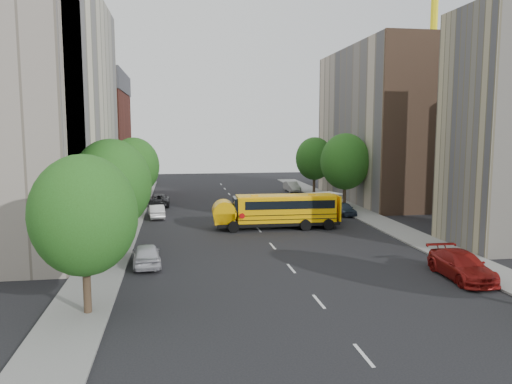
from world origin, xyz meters
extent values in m
plane|color=black|center=(0.00, 0.00, 0.00)|extent=(120.00, 120.00, 0.00)
cube|color=slate|center=(-11.50, 5.00, 0.06)|extent=(3.00, 80.00, 0.12)
cube|color=slate|center=(11.50, 5.00, 0.06)|extent=(3.00, 80.00, 0.12)
cube|color=silver|center=(0.00, 10.00, 0.01)|extent=(0.15, 64.00, 0.01)
cube|color=beige|center=(-18.00, 6.00, 10.00)|extent=(10.00, 26.00, 20.00)
cube|color=maroon|center=(-18.00, 28.00, 6.50)|extent=(10.00, 15.00, 13.00)
cube|color=beige|center=(18.00, 20.00, 9.00)|extent=(10.00, 22.00, 18.00)
cube|color=brown|center=(18.00, 9.00, 9.00)|extent=(10.10, 0.30, 18.00)
cylinder|color=yellow|center=(28.00, 28.00, 17.50)|extent=(1.00, 1.00, 35.00)
cylinder|color=#38281C|center=(-11.00, -14.00, 1.35)|extent=(0.36, 0.36, 2.70)
ellipsoid|color=#204713|center=(-11.00, -14.00, 4.65)|extent=(4.80, 4.80, 5.52)
cylinder|color=#38281C|center=(-11.00, -4.00, 1.44)|extent=(0.36, 0.36, 2.88)
ellipsoid|color=#204713|center=(-11.00, -4.00, 4.96)|extent=(5.12, 5.12, 5.89)
cylinder|color=#38281C|center=(-11.00, 14.00, 1.40)|extent=(0.36, 0.36, 2.81)
ellipsoid|color=#204713|center=(-11.00, 14.00, 4.84)|extent=(4.99, 4.99, 5.74)
cylinder|color=#38281C|center=(11.00, 14.00, 1.48)|extent=(0.36, 0.36, 2.95)
ellipsoid|color=#204713|center=(11.00, 14.00, 5.08)|extent=(5.25, 5.25, 6.04)
cylinder|color=#38281C|center=(11.00, 26.00, 1.37)|extent=(0.36, 0.36, 2.74)
ellipsoid|color=#204713|center=(11.00, 26.00, 4.71)|extent=(4.86, 4.86, 5.59)
cube|color=black|center=(1.67, 4.41, 0.51)|extent=(10.52, 2.62, 0.28)
cube|color=#FFB305|center=(2.33, 4.40, 1.73)|extent=(8.46, 2.53, 2.15)
cube|color=#FFB305|center=(-2.62, 4.51, 1.08)|extent=(1.73, 2.19, 0.93)
cube|color=black|center=(-1.64, 4.49, 2.20)|extent=(0.52, 2.16, 1.12)
cube|color=#FFB305|center=(2.33, 4.40, 2.82)|extent=(8.46, 2.34, 0.13)
cube|color=black|center=(2.52, 4.39, 2.20)|extent=(7.72, 2.57, 0.70)
cube|color=black|center=(2.33, 4.40, 0.98)|extent=(8.47, 2.58, 0.06)
cube|color=black|center=(2.33, 4.40, 1.36)|extent=(8.47, 2.58, 0.06)
cube|color=#FFB305|center=(6.58, 4.30, 1.73)|extent=(0.19, 2.34, 2.15)
cube|color=#FFB305|center=(-0.19, 4.46, 2.92)|extent=(0.57, 0.57, 0.09)
cube|color=#FFB305|center=(4.48, 4.35, 2.92)|extent=(0.57, 0.57, 0.09)
cylinder|color=#FFB305|center=(-2.62, 4.51, 1.54)|extent=(2.01, 2.19, 1.96)
cylinder|color=red|center=(-1.34, 3.22, 1.40)|extent=(0.47, 0.05, 0.47)
cylinder|color=black|center=(-2.00, 3.33, 0.47)|extent=(0.94, 0.30, 0.93)
cylinder|color=black|center=(-1.94, 5.66, 0.47)|extent=(0.94, 0.30, 0.93)
cylinder|color=black|center=(3.70, 3.20, 0.47)|extent=(0.94, 0.30, 0.93)
cylinder|color=black|center=(3.76, 5.54, 0.47)|extent=(0.94, 0.30, 0.93)
cylinder|color=black|center=(5.57, 3.16, 0.47)|extent=(0.94, 0.30, 0.93)
cylinder|color=black|center=(5.63, 5.49, 0.47)|extent=(0.94, 0.30, 0.93)
cube|color=black|center=(5.32, 6.99, 0.50)|extent=(6.33, 3.92, 0.30)
cube|color=white|center=(5.79, 7.16, 1.55)|extent=(4.98, 3.35, 1.80)
cube|color=white|center=(3.25, 6.24, 1.25)|extent=(1.96, 2.26, 1.20)
cube|color=silver|center=(5.79, 7.16, 2.50)|extent=(5.20, 3.51, 0.12)
cylinder|color=black|center=(3.58, 5.30, 0.42)|extent=(0.88, 0.52, 0.84)
cylinder|color=black|center=(2.91, 7.18, 0.42)|extent=(0.88, 0.52, 0.84)
cylinder|color=black|center=(5.85, 6.11, 0.42)|extent=(0.88, 0.52, 0.84)
cylinder|color=black|center=(5.17, 8.00, 0.42)|extent=(0.88, 0.52, 0.84)
cylinder|color=black|center=(7.92, 6.86, 0.42)|extent=(0.88, 0.52, 0.84)
cylinder|color=black|center=(7.24, 8.74, 0.42)|extent=(0.88, 0.52, 0.84)
imported|color=#B9B8C0|center=(-8.80, -5.99, 0.72)|extent=(2.07, 4.38, 1.45)
imported|color=silver|center=(-8.80, 11.30, 0.65)|extent=(1.76, 4.06, 1.30)
imported|color=black|center=(-8.80, 19.15, 0.67)|extent=(2.25, 4.85, 1.34)
imported|color=maroon|center=(9.14, -11.55, 0.77)|extent=(2.35, 5.37, 1.54)
imported|color=#304054|center=(9.60, 10.01, 0.64)|extent=(1.77, 3.83, 1.27)
imported|color=#A1A09B|center=(8.80, 29.31, 0.69)|extent=(1.71, 4.26, 1.38)
camera|label=1|loc=(-6.86, -37.04, 8.48)|focal=35.00mm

